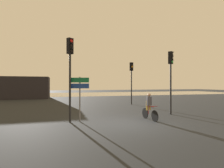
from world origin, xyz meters
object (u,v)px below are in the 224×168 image
Objects in this scene: traffic_light_near_left at (70,64)px; direction_sign_post at (80,91)px; distant_building at (7,88)px; traffic_light_near_right at (171,71)px; traffic_light_far_right at (131,75)px; cyclist at (149,106)px.

direction_sign_post is at bearing 141.83° from traffic_light_near_left.
traffic_light_near_right is at bearing -50.54° from distant_building.
distant_building is 2.63× the size of traffic_light_far_right.
distant_building is 2.50× the size of traffic_light_near_left.
traffic_light_near_left is 2.81× the size of cyclist.
traffic_light_near_left reaches higher than direction_sign_post.
traffic_light_far_right is at bearing -109.51° from cyclist.
traffic_light_far_right is 0.95× the size of traffic_light_near_left.
cyclist is (13.07, -20.20, -0.86)m from distant_building.
distant_building is 24.47m from traffic_light_near_right.
traffic_light_far_right reaches higher than cyclist.
traffic_light_near_left is 5.34m from cyclist.
direction_sign_post is (0.55, -0.02, -1.52)m from traffic_light_near_left.
cyclist is (4.68, -0.63, -2.50)m from traffic_light_near_left.
distant_building is at bearing -61.55° from cyclist.
direction_sign_post is (8.94, -19.58, 0.12)m from distant_building.
traffic_light_far_right is 9.76m from direction_sign_post.
traffic_light_near_left is (-6.82, -7.33, 0.16)m from traffic_light_far_right.
traffic_light_near_left is 1.62m from direction_sign_post.
cyclist is at bearing -57.09° from distant_building.
traffic_light_near_left is (8.40, -19.57, 1.64)m from distant_building.
traffic_light_far_right is at bearing -116.46° from traffic_light_near_right.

